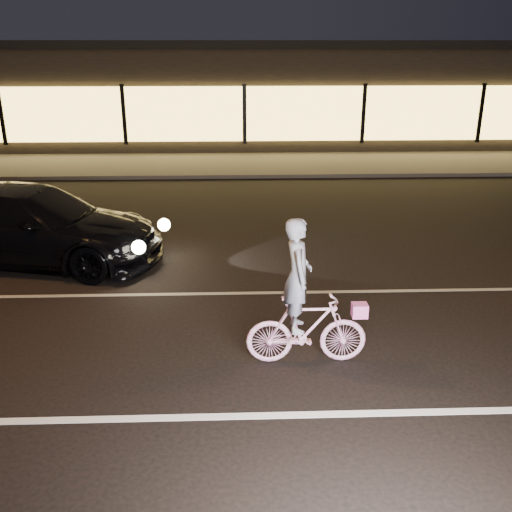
{
  "coord_description": "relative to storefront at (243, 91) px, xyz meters",
  "views": [
    {
      "loc": [
        -0.36,
        -7.07,
        4.08
      ],
      "look_at": [
        -0.08,
        0.6,
        1.21
      ],
      "focal_mm": 40.0,
      "sensor_mm": 36.0,
      "label": 1
    }
  ],
  "objects": [
    {
      "name": "sedan",
      "position": [
        -4.37,
        -15.23,
        -1.4
      ],
      "size": [
        5.48,
        3.16,
        1.5
      ],
      "rotation": [
        0.0,
        0.0,
        1.35
      ],
      "color": "black",
      "rests_on": "ground"
    },
    {
      "name": "lane_stripe_near",
      "position": [
        0.0,
        -20.47,
        -2.14
      ],
      "size": [
        60.0,
        0.12,
        0.01
      ],
      "primitive_type": "cube",
      "color": "silver",
      "rests_on": "ground"
    },
    {
      "name": "storefront",
      "position": [
        0.0,
        0.0,
        0.0
      ],
      "size": [
        25.4,
        8.42,
        4.2
      ],
      "color": "black",
      "rests_on": "ground"
    },
    {
      "name": "lane_stripe_far",
      "position": [
        0.0,
        -16.97,
        -2.14
      ],
      "size": [
        60.0,
        0.1,
        0.01
      ],
      "primitive_type": "cube",
      "color": "gray",
      "rests_on": "ground"
    },
    {
      "name": "sidewalk",
      "position": [
        0.0,
        -5.97,
        -2.09
      ],
      "size": [
        30.0,
        4.0,
        0.12
      ],
      "primitive_type": "cube",
      "color": "#383533",
      "rests_on": "ground"
    },
    {
      "name": "cyclist",
      "position": [
        0.53,
        -19.27,
        -1.42
      ],
      "size": [
        1.62,
        0.56,
        2.05
      ],
      "rotation": [
        0.0,
        0.0,
        1.57
      ],
      "color": "#D64098",
      "rests_on": "ground"
    },
    {
      "name": "ground",
      "position": [
        0.0,
        -18.97,
        -2.15
      ],
      "size": [
        90.0,
        90.0,
        0.0
      ],
      "primitive_type": "plane",
      "color": "black",
      "rests_on": "ground"
    }
  ]
}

